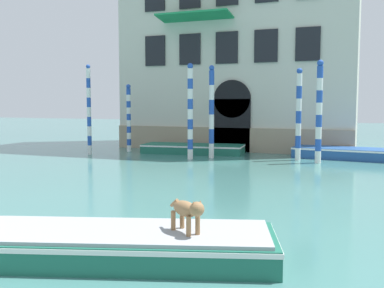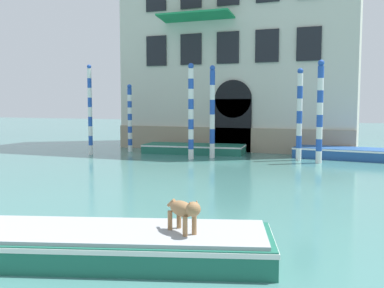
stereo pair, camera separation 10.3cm
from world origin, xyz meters
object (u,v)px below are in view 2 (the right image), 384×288
Objects in this scene: mooring_pole_2 at (90,110)px; mooring_pole_3 at (299,114)px; mooring_pole_4 at (191,111)px; mooring_pole_1 at (130,118)px; mooring_pole_0 at (320,111)px; dog_on_deck at (184,210)px; boat_moored_near_palazzo at (194,149)px; mooring_pole_5 at (212,112)px; boat_foreground at (56,242)px; boat_moored_far at (364,154)px.

mooring_pole_3 is at bearing 8.99° from mooring_pole_2.
mooring_pole_1 is at bearing 156.54° from mooring_pole_4.
mooring_pole_3 is (-0.97, 0.66, -0.15)m from mooring_pole_0.
dog_on_deck is at bearing -50.70° from mooring_pole_2.
mooring_pole_3 is (5.57, -0.91, 1.89)m from boat_moored_near_palazzo.
mooring_pole_2 reaches higher than boat_moored_near_palazzo.
mooring_pole_3 is 5.03m from mooring_pole_4.
mooring_pole_0 is 11.30m from mooring_pole_2.
mooring_pole_4 is at bearing 144.98° from dog_on_deck.
dog_on_deck is 14.44m from mooring_pole_5.
mooring_pole_0 reaches higher than boat_foreground.
mooring_pole_1 is at bearing 97.53° from boat_foreground.
mooring_pole_5 is at bearing 9.24° from mooring_pole_2.
boat_moored_far is at bearing 15.43° from mooring_pole_5.
boat_moored_near_palazzo is at bearing -171.06° from boat_moored_far.
boat_moored_far is at bearing 114.27° from dog_on_deck.
mooring_pole_3 is at bearing 124.57° from dog_on_deck.
dog_on_deck is (2.17, 0.54, 0.63)m from boat_foreground.
boat_foreground is at bearing -58.13° from mooring_pole_2.
boat_moored_far is 8.36m from mooring_pole_4.
boat_moored_near_palazzo is at bearing 28.29° from mooring_pole_2.
mooring_pole_4 reaches higher than mooring_pole_1.
mooring_pole_1 is 0.82× the size of mooring_pole_5.
boat_moored_near_palazzo is 5.95m from mooring_pole_3.
mooring_pole_4 is (4.33, -1.88, 0.42)m from mooring_pole_1.
dog_on_deck is 0.17× the size of mooring_pole_5.
mooring_pole_0 is at bearing -127.32° from boat_moored_far.
boat_moored_near_palazzo is 7.03m from mooring_pole_0.
boat_foreground is 1.80× the size of mooring_pole_3.
boat_moored_near_palazzo is 0.84× the size of boat_moored_far.
mooring_pole_1 reaches higher than boat_foreground.
mooring_pole_3 is 0.95× the size of mooring_pole_5.
boat_foreground is 2.32m from dog_on_deck.
mooring_pole_4 is at bearing -172.64° from mooring_pole_0.
boat_moored_far is 1.45× the size of mooring_pole_4.
mooring_pole_3 is at bearing -15.78° from boat_moored_near_palazzo.
mooring_pole_0 is 1.24× the size of mooring_pole_1.
dog_on_deck is at bearing -89.42° from mooring_pole_3.
mooring_pole_5 reaches higher than boat_foreground.
mooring_pole_0 is 5.85m from mooring_pole_4.
mooring_pole_2 is (-8.26, 13.29, 2.04)m from boat_foreground.
mooring_pole_2 reaches higher than mooring_pole_4.
mooring_pole_1 reaches higher than boat_moored_near_palazzo.
mooring_pole_5 is (-2.01, 14.30, 1.97)m from boat_foreground.
boat_moored_far is 1.54× the size of mooring_pole_3.
mooring_pole_3 is at bearing 16.24° from mooring_pole_4.
dog_on_deck is 17.54m from mooring_pole_1.
boat_foreground is at bearing -83.85° from boat_moored_near_palazzo.
boat_moored_near_palazzo is at bearing 135.14° from mooring_pole_5.
mooring_pole_2 is at bearing 163.29° from dog_on_deck.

